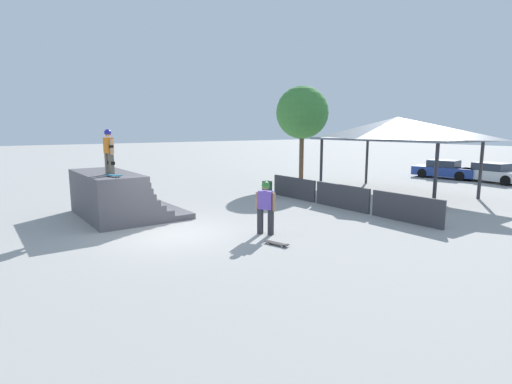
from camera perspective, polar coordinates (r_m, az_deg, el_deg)
name	(u,v)px	position (r m, az deg, el deg)	size (l,w,h in m)	color
ground_plane	(172,234)	(13.76, -11.94, -5.86)	(160.00, 160.00, 0.00)	#A3A09B
quarter_pipe_ramp	(116,197)	(16.85, -19.43, -0.69)	(4.54, 3.60, 1.80)	#565459
skater_on_deck	(109,149)	(15.62, -20.31, 5.80)	(0.72, 0.26, 1.67)	#6B6051
skateboard_on_deck	(113,175)	(15.06, -19.71, 2.27)	(0.87, 0.48, 0.09)	silver
bystander_walking	(266,204)	(13.16, 1.37, -1.66)	(0.66, 0.46, 1.79)	#2D2D33
skateboard_on_ground	(277,243)	(12.19, 3.05, -7.34)	(0.86, 0.41, 0.09)	silver
barrier_fence	(342,197)	(17.94, 12.16, -0.65)	(9.40, 0.12, 1.05)	#3D3D42
pavilion_shelter	(397,129)	(22.58, 19.50, 8.50)	(8.22, 4.76, 4.08)	#2D2D33
tree_beside_pavilion	(302,113)	(25.42, 6.61, 11.17)	(3.25, 3.25, 6.08)	brown
trash_bin	(267,190)	(20.17, 1.59, 0.34)	(0.52, 0.52, 0.85)	#385B3D
parked_car_blue	(444,170)	(31.10, 25.31, 2.90)	(4.32, 2.31, 1.27)	navy
parked_car_white	(493,173)	(30.16, 30.71, 2.33)	(4.42, 2.22, 1.27)	silver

